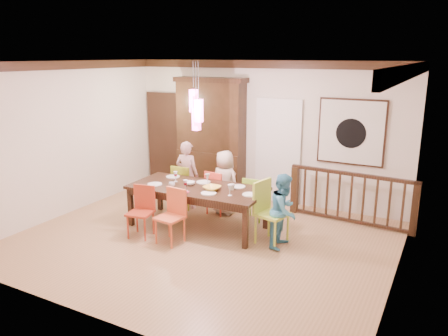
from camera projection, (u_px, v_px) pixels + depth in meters
The scene contains 37 objects.
floor at pixel (202, 240), 7.29m from camera, with size 6.00×6.00×0.00m, color #9E774C.
ceiling at pixel (200, 62), 6.56m from camera, with size 6.00×6.00×0.00m, color white.
wall_back at pixel (263, 132), 9.06m from camera, with size 6.00×6.00×0.00m, color beige.
wall_left at pixel (66, 139), 8.29m from camera, with size 5.00×5.00×0.00m, color beige.
wall_right at pixel (403, 181), 5.56m from camera, with size 5.00×5.00×0.00m, color beige.
crown_molding at pixel (200, 67), 6.58m from camera, with size 6.00×5.00×0.16m, color black, non-canonical shape.
panel_door at pixel (168, 141), 10.21m from camera, with size 1.04×0.07×2.24m, color black.
white_doorway at pixel (278, 153), 8.97m from camera, with size 0.97×0.05×2.22m, color silver.
painting at pixel (351, 132), 8.17m from camera, with size 1.25×0.06×1.25m.
pendant_cluster at pixel (196, 110), 7.34m from camera, with size 0.27×0.21×1.14m.
dining_table at pixel (198, 191), 7.70m from camera, with size 2.44×1.18×0.75m.
chair_far_left at pixel (185, 183), 8.76m from camera, with size 0.43×0.43×0.89m.
chair_far_mid at pixel (218, 189), 8.42m from camera, with size 0.43×0.43×0.86m.
chair_far_right at pixel (255, 195), 8.10m from camera, with size 0.39×0.39×0.83m.
chair_near_left at pixel (140, 209), 7.33m from camera, with size 0.45×0.45×0.86m.
chair_near_mid at pixel (170, 213), 7.08m from camera, with size 0.44×0.44×0.90m.
chair_end_right at pixel (272, 209), 7.05m from camera, with size 0.56×0.56×1.03m.
china_hutch at pixel (211, 137), 9.45m from camera, with size 1.61×0.46×2.55m.
balustrade at pixel (351, 197), 7.92m from camera, with size 2.32×0.23×0.96m.
person_far_left at pixel (187, 175), 8.72m from camera, with size 0.50×0.33×1.36m, color beige.
person_far_mid at pixel (225, 182), 8.39m from camera, with size 0.61×0.40×1.25m, color tan.
person_end_right at pixel (284, 211), 6.94m from camera, with size 0.59×0.46×1.21m, color #4293B9.
serving_bowl at pixel (212, 188), 7.49m from camera, with size 0.29×0.29×0.07m, color gold.
small_bowl at pixel (190, 183), 7.79m from camera, with size 0.19×0.19×0.06m, color white.
cup_left at pixel (172, 184), 7.67m from camera, with size 0.11×0.11×0.09m, color silver.
cup_right at pixel (232, 187), 7.50m from camera, with size 0.11×0.11×0.10m, color silver.
plate_far_left at pixel (173, 177), 8.30m from camera, with size 0.26×0.26×0.01m, color white.
plate_far_mid at pixel (203, 182), 7.94m from camera, with size 0.26×0.26×0.01m, color white.
plate_far_right at pixel (238, 187), 7.67m from camera, with size 0.26×0.26×0.01m, color white.
plate_near_left at pixel (155, 184), 7.81m from camera, with size 0.26×0.26×0.01m, color white.
plate_near_mid at pixel (209, 193), 7.30m from camera, with size 0.26×0.26×0.01m, color white.
plate_end_right at pixel (250, 195), 7.23m from camera, with size 0.26×0.26×0.01m, color white.
wine_glass_a at pixel (176, 177), 7.98m from camera, with size 0.08×0.08×0.19m, color #590C19, non-canonical shape.
wine_glass_b at pixel (208, 179), 7.82m from camera, with size 0.08×0.08×0.19m, color silver, non-canonical shape.
wine_glass_c at pixel (186, 185), 7.44m from camera, with size 0.08×0.08×0.19m, color #590C19, non-canonical shape.
wine_glass_d at pixel (230, 190), 7.18m from camera, with size 0.08×0.08×0.19m, color silver, non-canonical shape.
napkin at pixel (183, 192), 7.35m from camera, with size 0.18×0.14×0.01m, color #D83359.
Camera 1 is at (3.50, -5.79, 3.00)m, focal length 35.00 mm.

